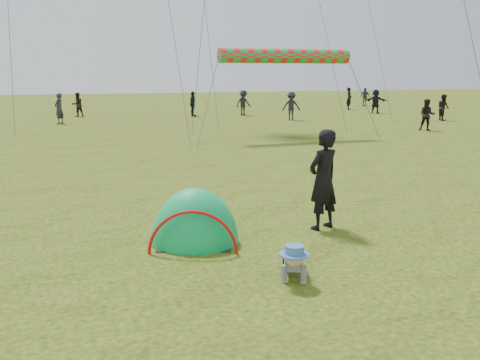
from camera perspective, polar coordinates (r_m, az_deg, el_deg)
name	(u,v)px	position (r m, az deg, el deg)	size (l,w,h in m)	color
ground	(342,296)	(7.54, 10.81, -12.06)	(140.00, 140.00, 0.00)	#193406
crawling_toddler	(294,259)	(7.91, 5.74, -8.43)	(0.55, 0.78, 0.60)	black
popup_tent	(195,243)	(9.57, -4.80, -6.74)	(1.55, 1.27, 2.00)	#009E4C
standing_adult	(323,180)	(10.29, 8.87, 0.03)	(0.70, 0.46, 1.93)	black
crowd_person_0	(349,99)	(43.90, 11.57, 8.51)	(0.63, 0.42, 1.74)	black
crowd_person_1	(427,115)	(29.17, 19.32, 6.57)	(0.78, 0.61, 1.61)	black
crowd_person_3	(291,106)	(33.84, 5.49, 7.88)	(1.13, 0.65, 1.75)	black
crowd_person_6	(59,108)	(32.93, -18.74, 7.24)	(0.64, 0.42, 1.76)	#27272F
crowd_person_7	(443,107)	(35.60, 20.87, 7.25)	(0.78, 0.61, 1.61)	black
crowd_person_8	(193,104)	(36.53, -5.06, 8.09)	(0.98, 0.41, 1.68)	black
crowd_person_11	(376,101)	(40.23, 14.28, 8.13)	(1.60, 0.51, 1.73)	black
crowd_person_13	(77,105)	(37.84, -16.95, 7.70)	(0.78, 0.60, 1.60)	black
crowd_person_14	(365,97)	(48.40, 13.19, 8.62)	(0.94, 0.39, 1.60)	#2C3E45
crowd_person_15	(243,103)	(37.19, 0.36, 8.23)	(1.11, 0.64, 1.72)	black
rainbow_tube_kite	(285,56)	(24.32, 4.86, 13.05)	(0.64, 0.64, 6.13)	red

